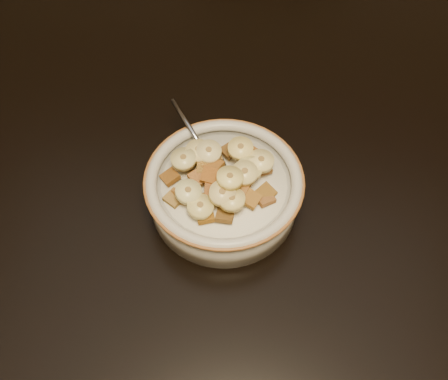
# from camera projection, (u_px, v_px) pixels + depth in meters

# --- Properties ---
(floor) EXTENTS (4.00, 4.50, 0.10)m
(floor) POSITION_uv_depth(u_px,v_px,m) (200.00, 315.00, 1.39)
(floor) COLOR #422816
(floor) RESTS_ON ground
(table) EXTENTS (1.43, 0.95, 0.04)m
(table) POSITION_uv_depth(u_px,v_px,m) (180.00, 128.00, 0.75)
(table) COLOR black
(table) RESTS_ON floor
(chair) EXTENTS (0.52, 0.52, 1.01)m
(chair) POSITION_uv_depth(u_px,v_px,m) (266.00, 31.00, 1.22)
(chair) COLOR black
(chair) RESTS_ON floor
(cereal_bowl) EXTENTS (0.19, 0.19, 0.04)m
(cereal_bowl) POSITION_uv_depth(u_px,v_px,m) (224.00, 193.00, 0.63)
(cereal_bowl) COLOR #B9B6A8
(cereal_bowl) RESTS_ON table
(milk) EXTENTS (0.16, 0.16, 0.00)m
(milk) POSITION_uv_depth(u_px,v_px,m) (224.00, 183.00, 0.61)
(milk) COLOR white
(milk) RESTS_ON cereal_bowl
(spoon) EXTENTS (0.05, 0.06, 0.01)m
(spoon) POSITION_uv_depth(u_px,v_px,m) (212.00, 164.00, 0.62)
(spoon) COLOR gray
(spoon) RESTS_ON cereal_bowl
(cereal_square_0) EXTENTS (0.03, 0.03, 0.01)m
(cereal_square_0) POSITION_uv_depth(u_px,v_px,m) (188.00, 165.00, 0.62)
(cereal_square_0) COLOR brown
(cereal_square_0) RESTS_ON milk
(cereal_square_1) EXTENTS (0.03, 0.03, 0.01)m
(cereal_square_1) POSITION_uv_depth(u_px,v_px,m) (262.00, 169.00, 0.61)
(cereal_square_1) COLOR brown
(cereal_square_1) RESTS_ON milk
(cereal_square_2) EXTENTS (0.03, 0.03, 0.01)m
(cereal_square_2) POSITION_uv_depth(u_px,v_px,m) (199.00, 177.00, 0.60)
(cereal_square_2) COLOR #9B5F26
(cereal_square_2) RESTS_ON milk
(cereal_square_3) EXTENTS (0.03, 0.03, 0.01)m
(cereal_square_3) POSITION_uv_depth(u_px,v_px,m) (183.00, 192.00, 0.59)
(cereal_square_3) COLOR brown
(cereal_square_3) RESTS_ON milk
(cereal_square_4) EXTENTS (0.03, 0.03, 0.01)m
(cereal_square_4) POSITION_uv_depth(u_px,v_px,m) (203.00, 158.00, 0.62)
(cereal_square_4) COLOR brown
(cereal_square_4) RESTS_ON milk
(cereal_square_5) EXTENTS (0.02, 0.02, 0.01)m
(cereal_square_5) POSITION_uv_depth(u_px,v_px,m) (210.00, 176.00, 0.59)
(cereal_square_5) COLOR brown
(cereal_square_5) RESTS_ON milk
(cereal_square_6) EXTENTS (0.03, 0.03, 0.01)m
(cereal_square_6) POSITION_uv_depth(u_px,v_px,m) (230.00, 151.00, 0.62)
(cereal_square_6) COLOR brown
(cereal_square_6) RESTS_ON milk
(cereal_square_7) EXTENTS (0.02, 0.02, 0.01)m
(cereal_square_7) POSITION_uv_depth(u_px,v_px,m) (208.00, 158.00, 0.61)
(cereal_square_7) COLOR brown
(cereal_square_7) RESTS_ON milk
(cereal_square_8) EXTENTS (0.03, 0.03, 0.01)m
(cereal_square_8) POSITION_uv_depth(u_px,v_px,m) (205.00, 216.00, 0.58)
(cereal_square_8) COLOR brown
(cereal_square_8) RESTS_ON milk
(cereal_square_9) EXTENTS (0.02, 0.02, 0.01)m
(cereal_square_9) POSITION_uv_depth(u_px,v_px,m) (189.00, 197.00, 0.59)
(cereal_square_9) COLOR brown
(cereal_square_9) RESTS_ON milk
(cereal_square_10) EXTENTS (0.02, 0.03, 0.01)m
(cereal_square_10) POSITION_uv_depth(u_px,v_px,m) (199.00, 201.00, 0.58)
(cereal_square_10) COLOR #95571B
(cereal_square_10) RESTS_ON milk
(cereal_square_11) EXTENTS (0.03, 0.03, 0.01)m
(cereal_square_11) POSITION_uv_depth(u_px,v_px,m) (266.00, 193.00, 0.59)
(cereal_square_11) COLOR brown
(cereal_square_11) RESTS_ON milk
(cereal_square_12) EXTENTS (0.02, 0.02, 0.01)m
(cereal_square_12) POSITION_uv_depth(u_px,v_px,m) (205.00, 167.00, 0.60)
(cereal_square_12) COLOR olive
(cereal_square_12) RESTS_ON milk
(cereal_square_13) EXTENTS (0.03, 0.03, 0.01)m
(cereal_square_13) POSITION_uv_depth(u_px,v_px,m) (214.00, 166.00, 0.60)
(cereal_square_13) COLOR brown
(cereal_square_13) RESTS_ON milk
(cereal_square_14) EXTENTS (0.02, 0.02, 0.01)m
(cereal_square_14) POSITION_uv_depth(u_px,v_px,m) (232.00, 183.00, 0.58)
(cereal_square_14) COLOR brown
(cereal_square_14) RESTS_ON milk
(cereal_square_15) EXTENTS (0.03, 0.03, 0.01)m
(cereal_square_15) POSITION_uv_depth(u_px,v_px,m) (240.00, 187.00, 0.59)
(cereal_square_15) COLOR brown
(cereal_square_15) RESTS_ON milk
(cereal_square_16) EXTENTS (0.03, 0.03, 0.01)m
(cereal_square_16) POSITION_uv_depth(u_px,v_px,m) (170.00, 177.00, 0.61)
(cereal_square_16) COLOR brown
(cereal_square_16) RESTS_ON milk
(cereal_square_17) EXTENTS (0.02, 0.02, 0.01)m
(cereal_square_17) POSITION_uv_depth(u_px,v_px,m) (225.00, 215.00, 0.57)
(cereal_square_17) COLOR brown
(cereal_square_17) RESTS_ON milk
(cereal_square_18) EXTENTS (0.03, 0.03, 0.01)m
(cereal_square_18) POSITION_uv_depth(u_px,v_px,m) (251.00, 199.00, 0.58)
(cereal_square_18) COLOR olive
(cereal_square_18) RESTS_ON milk
(cereal_square_19) EXTENTS (0.03, 0.03, 0.01)m
(cereal_square_19) POSITION_uv_depth(u_px,v_px,m) (265.00, 198.00, 0.59)
(cereal_square_19) COLOR brown
(cereal_square_19) RESTS_ON milk
(cereal_square_20) EXTENTS (0.03, 0.03, 0.01)m
(cereal_square_20) POSITION_uv_depth(u_px,v_px,m) (174.00, 198.00, 0.59)
(cereal_square_20) COLOR olive
(cereal_square_20) RESTS_ON milk
(cereal_square_21) EXTENTS (0.02, 0.02, 0.01)m
(cereal_square_21) POSITION_uv_depth(u_px,v_px,m) (213.00, 190.00, 0.58)
(cereal_square_21) COLOR brown
(cereal_square_21) RESTS_ON milk
(cereal_square_22) EXTENTS (0.03, 0.03, 0.01)m
(cereal_square_22) POSITION_uv_depth(u_px,v_px,m) (251.00, 154.00, 0.62)
(cereal_square_22) COLOR brown
(cereal_square_22) RESTS_ON milk
(cereal_square_23) EXTENTS (0.03, 0.03, 0.01)m
(cereal_square_23) POSITION_uv_depth(u_px,v_px,m) (212.00, 156.00, 0.62)
(cereal_square_23) COLOR #9D6722
(cereal_square_23) RESTS_ON milk
(banana_slice_0) EXTENTS (0.04, 0.04, 0.01)m
(banana_slice_0) POSITION_uv_depth(u_px,v_px,m) (209.00, 152.00, 0.61)
(banana_slice_0) COLOR #FFEC9F
(banana_slice_0) RESTS_ON milk
(banana_slice_1) EXTENTS (0.04, 0.04, 0.02)m
(banana_slice_1) POSITION_uv_depth(u_px,v_px,m) (188.00, 192.00, 0.58)
(banana_slice_1) COLOR #D5CD87
(banana_slice_1) RESTS_ON milk
(banana_slice_2) EXTENTS (0.04, 0.04, 0.01)m
(banana_slice_2) POSITION_uv_depth(u_px,v_px,m) (184.00, 159.00, 0.60)
(banana_slice_2) COLOR beige
(banana_slice_2) RESTS_ON milk
(banana_slice_3) EXTENTS (0.04, 0.04, 0.01)m
(banana_slice_3) POSITION_uv_depth(u_px,v_px,m) (200.00, 207.00, 0.57)
(banana_slice_3) COLOR #D9C481
(banana_slice_3) RESTS_ON milk
(banana_slice_4) EXTENTS (0.04, 0.04, 0.01)m
(banana_slice_4) POSITION_uv_depth(u_px,v_px,m) (232.00, 200.00, 0.57)
(banana_slice_4) COLOR #F8EE88
(banana_slice_4) RESTS_ON milk
(banana_slice_5) EXTENTS (0.04, 0.04, 0.01)m
(banana_slice_5) POSITION_uv_depth(u_px,v_px,m) (261.00, 161.00, 0.60)
(banana_slice_5) COLOR #EFD98E
(banana_slice_5) RESTS_ON milk
(banana_slice_6) EXTENTS (0.04, 0.04, 0.01)m
(banana_slice_6) POSITION_uv_depth(u_px,v_px,m) (245.00, 173.00, 0.58)
(banana_slice_6) COLOR #F2DC82
(banana_slice_6) RESTS_ON milk
(banana_slice_7) EXTENTS (0.03, 0.03, 0.02)m
(banana_slice_7) POSITION_uv_depth(u_px,v_px,m) (222.00, 194.00, 0.57)
(banana_slice_7) COLOR #FBE07C
(banana_slice_7) RESTS_ON milk
(banana_slice_8) EXTENTS (0.04, 0.04, 0.01)m
(banana_slice_8) POSITION_uv_depth(u_px,v_px,m) (230.00, 178.00, 0.57)
(banana_slice_8) COLOR #F3E87E
(banana_slice_8) RESTS_ON milk
(banana_slice_9) EXTENTS (0.04, 0.04, 0.01)m
(banana_slice_9) POSITION_uv_depth(u_px,v_px,m) (250.00, 169.00, 0.59)
(banana_slice_9) COLOR #DDD282
(banana_slice_9) RESTS_ON milk
(banana_slice_10) EXTENTS (0.04, 0.04, 0.01)m
(banana_slice_10) POSITION_uv_depth(u_px,v_px,m) (198.00, 151.00, 0.61)
(banana_slice_10) COLOR #D7CA72
(banana_slice_10) RESTS_ON milk
(banana_slice_11) EXTENTS (0.04, 0.04, 0.01)m
(banana_slice_11) POSITION_uv_depth(u_px,v_px,m) (241.00, 149.00, 0.60)
(banana_slice_11) COLOR #FBEB80
(banana_slice_11) RESTS_ON milk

